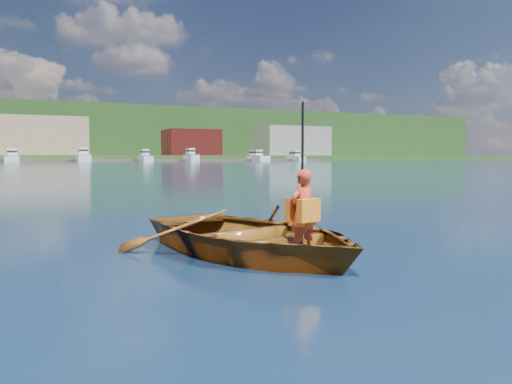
{
  "coord_description": "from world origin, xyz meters",
  "views": [
    {
      "loc": [
        -3.76,
        -6.92,
        1.38
      ],
      "look_at": [
        -0.96,
        -0.4,
        0.89
      ],
      "focal_mm": 35.0,
      "sensor_mm": 36.0,
      "label": 1
    }
  ],
  "objects_px": {
    "child_paddler": "(302,212)",
    "dock": "(74,161)",
    "marina_yachts": "(53,157)",
    "rowboat": "(250,235)"
  },
  "relations": [
    {
      "from": "dock",
      "to": "marina_yachts",
      "type": "height_order",
      "value": "marina_yachts"
    },
    {
      "from": "dock",
      "to": "rowboat",
      "type": "bearing_deg",
      "value": -92.31
    },
    {
      "from": "dock",
      "to": "marina_yachts",
      "type": "relative_size",
      "value": 1.15
    },
    {
      "from": "child_paddler",
      "to": "dock",
      "type": "relative_size",
      "value": 0.01
    },
    {
      "from": "rowboat",
      "to": "dock",
      "type": "xyz_separation_m",
      "value": [
        5.99,
        148.4,
        0.13
      ]
    },
    {
      "from": "child_paddler",
      "to": "dock",
      "type": "height_order",
      "value": "child_paddler"
    },
    {
      "from": "rowboat",
      "to": "marina_yachts",
      "type": "height_order",
      "value": "marina_yachts"
    },
    {
      "from": "child_paddler",
      "to": "dock",
      "type": "xyz_separation_m",
      "value": [
        5.6,
        149.22,
        -0.27
      ]
    },
    {
      "from": "marina_yachts",
      "to": "dock",
      "type": "bearing_deg",
      "value": 39.1
    },
    {
      "from": "marina_yachts",
      "to": "child_paddler",
      "type": "bearing_deg",
      "value": -89.94
    }
  ]
}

